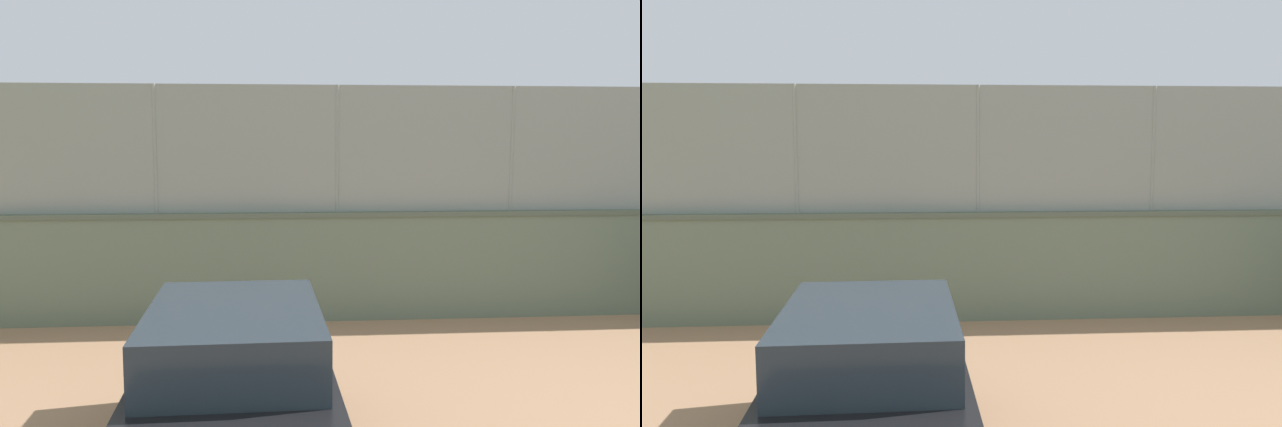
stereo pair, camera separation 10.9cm
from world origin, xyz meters
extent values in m
plane|color=tan|center=(0.00, 0.00, 0.00)|extent=(260.00, 260.00, 0.00)
cube|color=slate|center=(0.14, 13.53, 0.90)|extent=(24.81, 0.52, 1.80)
cube|color=#556151|center=(0.14, 13.53, 1.84)|extent=(24.81, 0.58, 0.08)
cube|color=gray|center=(0.14, 13.53, 2.95)|extent=(24.31, 0.21, 2.14)
cylinder|color=gray|center=(-2.90, 13.55, 2.95)|extent=(0.07, 0.07, 2.14)
cylinder|color=gray|center=(0.14, 13.53, 2.95)|extent=(0.07, 0.07, 2.14)
cylinder|color=gray|center=(3.18, 13.51, 2.95)|extent=(0.07, 0.07, 2.14)
cylinder|color=navy|center=(-2.96, 9.89, 0.41)|extent=(0.15, 0.15, 0.82)
cylinder|color=navy|center=(-2.97, 9.69, 0.41)|extent=(0.15, 0.15, 0.82)
cylinder|color=#D14C42|center=(-2.96, 9.79, 1.12)|extent=(0.35, 0.35, 0.60)
cylinder|color=#D8AD84|center=(-3.01, 10.10, 1.24)|extent=(0.58, 0.11, 0.17)
cylinder|color=#D8AD84|center=(-3.27, 9.49, 1.24)|extent=(0.58, 0.11, 0.17)
sphere|color=#D8AD84|center=(-2.96, 9.79, 1.53)|extent=(0.23, 0.23, 0.23)
cylinder|color=white|center=(-2.96, 9.79, 1.64)|extent=(0.25, 0.25, 0.05)
cylinder|color=black|center=(-3.45, 9.50, 1.24)|extent=(0.30, 0.04, 0.04)
ellipsoid|color=#333338|center=(-3.67, 9.50, 1.24)|extent=(0.30, 0.04, 0.24)
cylinder|color=navy|center=(3.35, 9.51, 0.42)|extent=(0.19, 0.19, 0.84)
cylinder|color=navy|center=(3.29, 9.32, 0.42)|extent=(0.19, 0.19, 0.84)
cylinder|color=orange|center=(3.32, 9.41, 1.15)|extent=(0.43, 0.43, 0.62)
cylinder|color=#936B4C|center=(3.37, 9.73, 1.28)|extent=(0.59, 0.27, 0.17)
cylinder|color=#936B4C|center=(2.94, 9.20, 1.28)|extent=(0.59, 0.27, 0.17)
sphere|color=#936B4C|center=(3.32, 9.41, 1.58)|extent=(0.24, 0.24, 0.24)
cylinder|color=navy|center=(3.32, 9.41, 1.69)|extent=(0.31, 0.31, 0.05)
sphere|color=orange|center=(-2.47, 10.63, 0.94)|extent=(0.24, 0.24, 0.24)
sphere|color=orange|center=(1.46, 12.18, 0.04)|extent=(0.07, 0.07, 0.07)
cube|color=gray|center=(-2.40, 11.83, 0.45)|extent=(1.60, 0.39, 0.06)
cube|color=gray|center=(-2.40, 11.99, 0.67)|extent=(1.60, 0.05, 0.40)
cube|color=#333338|center=(-3.04, 11.83, 0.23)|extent=(0.06, 0.38, 0.45)
cube|color=#333338|center=(-1.76, 11.82, 0.23)|extent=(0.06, 0.38, 0.45)
cube|color=black|center=(1.65, 18.78, 0.66)|extent=(1.83, 3.95, 0.71)
cube|color=#28333D|center=(1.66, 18.58, 1.29)|extent=(1.60, 2.22, 0.54)
cylinder|color=black|center=(0.78, 17.43, 0.31)|extent=(0.21, 0.62, 0.62)
cylinder|color=black|center=(2.56, 17.45, 0.31)|extent=(0.21, 0.62, 0.62)
camera|label=1|loc=(1.36, 24.40, 3.08)|focal=36.05mm
camera|label=2|loc=(1.25, 24.41, 3.08)|focal=36.05mm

